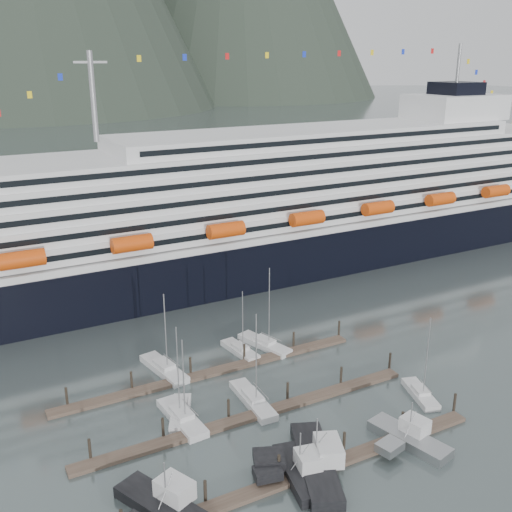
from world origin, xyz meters
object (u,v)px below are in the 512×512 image
object	(u,v)px
sailboat_d	(253,400)
trawler_d	(408,438)
sailboat_h	(420,394)
sailboat_g	(264,344)
sailboat_e	(164,369)
trawler_a	(166,508)
trawler_b	(299,471)
sailboat_c	(182,418)
sailboat_f	(240,351)
sailboat_a	(181,413)
trawler_c	(314,462)
cruise_ship	(282,212)

from	to	relation	value
sailboat_d	trawler_d	xyz separation A→B (m)	(12.59, -17.03, 0.41)
sailboat_h	sailboat_g	bearing A→B (deg)	44.11
sailboat_g	sailboat_e	bearing A→B (deg)	73.64
trawler_a	trawler_b	distance (m)	15.29
sailboat_c	trawler_d	size ratio (longest dim) A/B	1.15
sailboat_f	trawler_a	xyz separation A→B (m)	(-22.98, -28.34, 0.49)
sailboat_f	trawler_d	size ratio (longest dim) A/B	1.02
sailboat_a	sailboat_d	xyz separation A→B (m)	(9.87, -1.86, -0.00)
sailboat_a	sailboat_h	world-z (taller)	sailboat_a
trawler_b	trawler_d	size ratio (longest dim) A/B	0.94
sailboat_h	trawler_c	xyz separation A→B (m)	(-21.60, -5.82, 0.52)
sailboat_a	sailboat_e	distance (m)	12.30
sailboat_c	sailboat_f	xyz separation A→B (m)	(15.27, 13.39, -0.03)
sailboat_a	sailboat_g	distance (m)	22.91
sailboat_e	sailboat_g	distance (m)	17.33
sailboat_d	sailboat_g	xyz separation A→B (m)	(9.58, 13.97, 0.00)
sailboat_e	sailboat_d	bearing A→B (deg)	-160.53
cruise_ship	sailboat_c	world-z (taller)	cruise_ship
sailboat_a	trawler_c	distance (m)	19.87
trawler_a	sailboat_f	bearing A→B (deg)	-63.31
sailboat_a	trawler_d	bearing A→B (deg)	-104.14
sailboat_a	trawler_b	bearing A→B (deg)	-132.14
sailboat_g	sailboat_c	bearing A→B (deg)	107.79
cruise_ship	sailboat_d	size ratio (longest dim) A/B	14.81
cruise_ship	trawler_b	world-z (taller)	cruise_ship
sailboat_a	sailboat_e	xyz separation A→B (m)	(2.12, 12.11, 0.01)
cruise_ship	sailboat_g	distance (m)	43.86
sailboat_d	trawler_c	xyz separation A→B (m)	(-0.22, -15.50, 0.51)
trawler_a	sailboat_h	bearing A→B (deg)	-107.47
cruise_ship	trawler_c	world-z (taller)	cruise_ship
sailboat_h	trawler_a	distance (m)	39.53
sailboat_d	trawler_c	size ratio (longest dim) A/B	0.97
cruise_ship	trawler_d	world-z (taller)	cruise_ship
trawler_b	cruise_ship	bearing A→B (deg)	-17.51
sailboat_d	sailboat_h	bearing A→B (deg)	-111.56
cruise_ship	sailboat_f	distance (m)	46.45
cruise_ship	trawler_c	xyz separation A→B (m)	(-33.62, -64.43, -11.11)
trawler_d	sailboat_h	bearing A→B (deg)	-63.57
sailboat_d	trawler_d	distance (m)	21.18
sailboat_c	sailboat_h	size ratio (longest dim) A/B	0.99
cruise_ship	trawler_b	bearing A→B (deg)	-119.06
sailboat_a	sailboat_e	size ratio (longest dim) A/B	1.01
sailboat_g	sailboat_f	bearing A→B (deg)	73.63
sailboat_e	sailboat_g	size ratio (longest dim) A/B	0.94
sailboat_f	trawler_a	bearing A→B (deg)	133.85
sailboat_d	sailboat_g	distance (m)	16.94
cruise_ship	trawler_a	distance (m)	82.21
sailboat_f	cruise_ship	bearing A→B (deg)	-46.11
sailboat_a	sailboat_g	bearing A→B (deg)	-32.17
trawler_c	sailboat_d	bearing A→B (deg)	21.68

